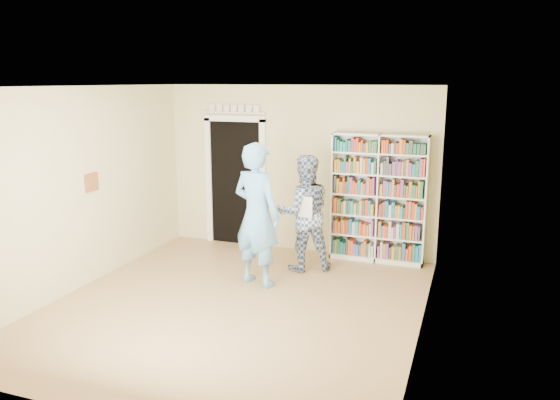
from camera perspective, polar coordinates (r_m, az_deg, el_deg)
name	(u,v)px	position (r m, az deg, el deg)	size (l,w,h in m)	color
floor	(236,305)	(7.01, -4.64, -10.92)	(5.00, 5.00, 0.00)	#AD8254
ceiling	(232,86)	(6.44, -5.06, 11.74)	(5.00, 5.00, 0.00)	white
wall_back	(298,169)	(8.88, 1.87, 3.21)	(4.50, 4.50, 0.00)	beige
wall_left	(81,188)	(7.78, -20.09, 1.14)	(5.00, 5.00, 0.00)	beige
wall_right	(426,216)	(6.03, 15.01, -1.64)	(5.00, 5.00, 0.00)	beige
bookshelf	(378,198)	(8.48, 10.23, 0.19)	(1.44, 0.27, 1.98)	white
doorway	(236,176)	(9.28, -4.66, 2.50)	(1.10, 0.08, 2.43)	black
wall_art	(92,182)	(7.91, -19.09, 1.75)	(0.03, 0.25, 0.25)	brown
man_blue	(257,215)	(7.40, -2.45, -1.55)	(0.72, 0.47, 1.97)	#64A8DF
man_plaid	(304,213)	(8.02, 2.55, -1.36)	(0.84, 0.65, 1.72)	navy
paper_sheet	(305,207)	(7.74, 2.66, -0.73)	(0.21, 0.01, 0.30)	white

